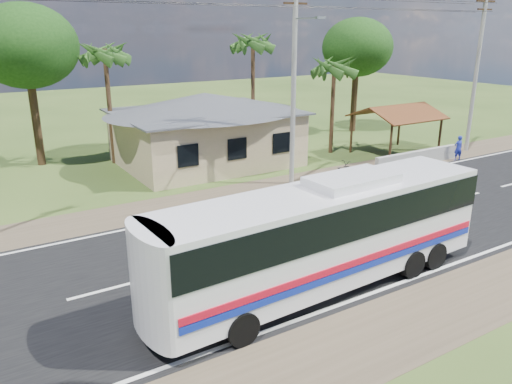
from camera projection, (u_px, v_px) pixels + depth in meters
ground at (323, 234)px, 20.71m from camera, size 120.00×120.00×0.00m
road at (323, 233)px, 20.71m from camera, size 120.00×16.00×0.03m
house at (205, 121)px, 30.91m from camera, size 12.40×10.00×5.00m
waiting_shed at (397, 114)px, 33.22m from camera, size 5.20×4.48×3.35m
concrete_barrier at (418, 158)px, 31.08m from camera, size 7.00×0.30×0.90m
utility_poles at (289, 77)px, 25.50m from camera, size 32.80×2.22×11.00m
palm_near at (334, 67)px, 32.57m from camera, size 2.80×2.80×6.70m
palm_mid at (253, 43)px, 34.02m from camera, size 2.80×2.80×8.20m
palm_far at (105, 54)px, 29.60m from camera, size 2.80×2.80×7.70m
tree_behind_house at (26, 47)px, 29.09m from camera, size 6.00×6.00×9.61m
tree_behind_shed at (357, 48)px, 39.55m from camera, size 5.60×5.60×9.02m
coach_bus at (327, 228)px, 15.78m from camera, size 11.94×3.01×3.68m
motorcycle at (341, 170)px, 28.30m from camera, size 1.86×1.07×0.93m
person at (458, 148)px, 32.10m from camera, size 0.66×0.51×1.61m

